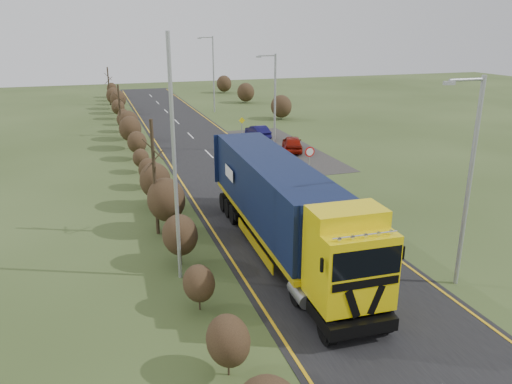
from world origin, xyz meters
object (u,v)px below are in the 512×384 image
object	(u,v)px
car_red_hatchback	(292,144)
streetlight_near	(468,176)
speed_sign	(310,157)
lorry	(282,204)
car_blue_sedan	(258,132)

from	to	relation	value
car_red_hatchback	streetlight_near	bearing A→B (deg)	102.93
streetlight_near	speed_sign	world-z (taller)	streetlight_near
lorry	car_red_hatchback	xyz separation A→B (m)	(8.35, 18.94, -1.82)
lorry	car_red_hatchback	world-z (taller)	lorry
streetlight_near	speed_sign	bearing A→B (deg)	89.59
streetlight_near	speed_sign	xyz separation A→B (m)	(0.11, 15.15, -2.93)
car_red_hatchback	speed_sign	world-z (taller)	speed_sign
lorry	speed_sign	size ratio (longest dim) A/B	6.23
car_red_hatchback	speed_sign	bearing A→B (deg)	93.76
lorry	streetlight_near	size ratio (longest dim) A/B	1.85
car_red_hatchback	car_blue_sedan	world-z (taller)	car_red_hatchback
car_blue_sedan	lorry	bearing A→B (deg)	70.96
streetlight_near	lorry	bearing A→B (deg)	138.90
car_blue_sedan	car_red_hatchback	bearing A→B (deg)	97.63
car_blue_sedan	speed_sign	distance (m)	15.04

